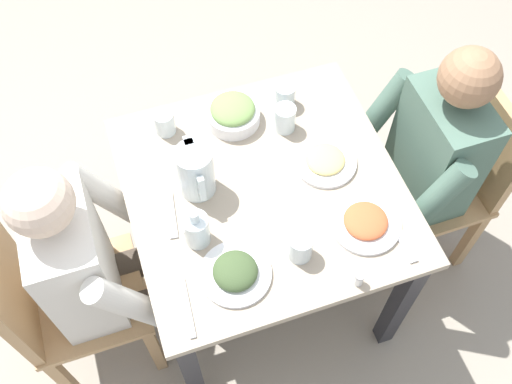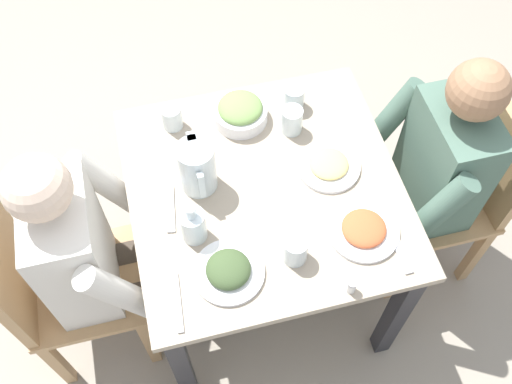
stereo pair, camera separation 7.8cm
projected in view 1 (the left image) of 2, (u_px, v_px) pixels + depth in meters
name	position (u px, v px, depth m)	size (l,w,h in m)	color
ground_plane	(262.00, 280.00, 2.57)	(8.00, 8.00, 0.00)	gray
dining_table	(264.00, 207.00, 2.04)	(0.89, 0.89, 0.75)	gray
chair_near	(58.00, 300.00, 2.01)	(0.40, 0.40, 0.87)	tan
chair_far	(449.00, 175.00, 2.28)	(0.40, 0.40, 0.87)	tan
diner_near	(108.00, 264.00, 1.92)	(0.48, 0.53, 1.16)	silver
diner_far	(410.00, 167.00, 2.12)	(0.48, 0.53, 1.16)	#4C6B5B
water_pitcher	(196.00, 171.00, 1.85)	(0.16, 0.12, 0.19)	silver
salad_bowl	(233.00, 113.00, 2.05)	(0.19, 0.19, 0.09)	white
plate_fries	(325.00, 160.00, 1.97)	(0.21, 0.21, 0.04)	white
plate_dolmas	(235.00, 272.00, 1.75)	(0.22, 0.22, 0.06)	white
plate_rice_curry	(365.00, 222.00, 1.85)	(0.22, 0.22, 0.04)	white
water_glass_far_right	(300.00, 247.00, 1.76)	(0.08, 0.08, 0.10)	silver
water_glass_by_pitcher	(165.00, 123.00, 2.02)	(0.07, 0.07, 0.09)	silver
water_glass_center	(285.00, 95.00, 2.09)	(0.07, 0.07, 0.09)	silver
water_glass_near_right	(285.00, 118.00, 2.02)	(0.07, 0.07, 0.10)	silver
oil_carafe	(197.00, 230.00, 1.78)	(0.08, 0.08, 0.16)	silver
salt_shaker	(359.00, 279.00, 1.73)	(0.03, 0.03, 0.05)	white
fork_near	(171.00, 215.00, 1.87)	(0.17, 0.03, 0.01)	silver
knife_near	(373.00, 200.00, 1.90)	(0.18, 0.02, 0.01)	silver
fork_far	(402.00, 239.00, 1.83)	(0.17, 0.03, 0.01)	silver
knife_far	(187.00, 308.00, 1.71)	(0.18, 0.02, 0.01)	silver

